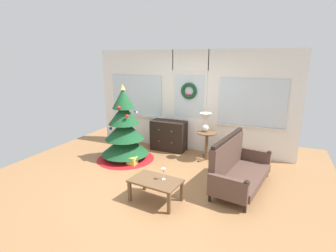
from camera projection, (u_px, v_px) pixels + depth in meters
ground_plane at (155, 182)px, 5.07m from camera, size 6.76×6.76×0.00m
back_wall_with_door at (190, 101)px, 6.59m from camera, size 5.20×0.19×2.55m
christmas_tree at (125, 134)px, 6.06m from camera, size 1.36×1.36×1.77m
dresser_cabinet at (169, 135)px, 6.73m from camera, size 0.91×0.46×0.78m
settee_sofa at (236, 168)px, 4.79m from camera, size 0.95×1.72×0.96m
side_table at (207, 140)px, 6.04m from camera, size 0.50×0.48×0.68m
table_lamp at (206, 120)px, 5.98m from camera, size 0.28×0.28×0.44m
coffee_table at (156, 183)px, 4.31m from camera, size 0.89×0.61×0.38m
wine_glass at (164, 171)px, 4.29m from camera, size 0.08×0.08×0.20m
gift_box at (132, 161)px, 5.82m from camera, size 0.20×0.18×0.20m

